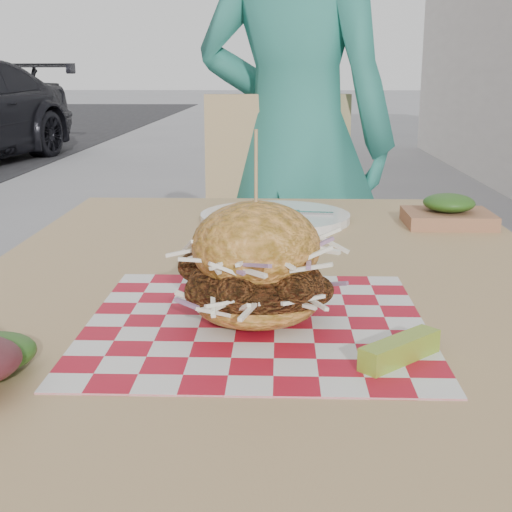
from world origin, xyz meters
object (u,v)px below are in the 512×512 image
(diner, at_px, (294,142))
(patio_chair, at_px, (273,238))
(patio_table, at_px, (273,333))
(sandwich, at_px, (256,271))

(diner, distance_m, patio_chair, 0.29)
(patio_chair, bearing_deg, diner, 56.67)
(diner, distance_m, patio_table, 1.20)
(diner, xyz_separation_m, patio_table, (-0.05, -1.19, -0.14))
(patio_chair, height_order, sandwich, sandwich)
(sandwich, bearing_deg, patio_table, 84.71)
(patio_table, height_order, sandwich, sandwich)
(patio_chair, xyz_separation_m, sandwich, (-0.01, -1.26, 0.26))
(diner, relative_size, patio_chair, 1.71)
(sandwich, bearing_deg, patio_chair, 89.67)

